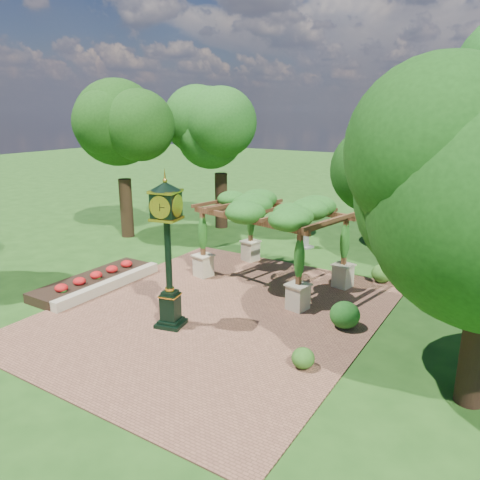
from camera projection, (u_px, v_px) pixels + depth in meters
The scene contains 13 objects.
ground at pixel (199, 324), 15.03m from camera, with size 120.00×120.00×0.00m, color #1E4714.
brick_plaza at pixel (217, 312), 15.84m from camera, with size 10.00×12.00×0.04m, color brown.
border_wall at pixel (110, 285), 17.74m from camera, with size 0.35×5.00×0.40m, color #C6B793.
flower_bed at pixel (93, 281), 18.20m from camera, with size 1.50×5.00×0.36m, color red.
pedestal_clock at pixel (168, 242), 14.08m from camera, with size 1.10×1.10×4.67m.
pergola at pixel (272, 212), 17.87m from camera, with size 6.12×4.48×3.49m.
sundial at pixel (306, 239), 23.09m from camera, with size 0.73×0.73×1.05m.
shrub_front at pixel (303, 358), 12.33m from camera, with size 0.62×0.62×0.55m, color #285618.
shrub_mid at pixel (345, 315), 14.58m from camera, with size 0.94×0.94×0.85m, color #1D5818.
shrub_back at pixel (382, 273), 18.42m from camera, with size 0.81×0.81×0.73m, color #2A5618.
tree_west_near at pixel (121, 132), 23.85m from camera, with size 4.18×4.18×8.02m.
tree_west_far at pixel (220, 130), 25.77m from camera, with size 3.77×3.77×8.11m.
tree_north at pixel (387, 150), 23.27m from camera, with size 4.20×4.20×6.80m.
Camera 1 is at (8.43, -10.93, 6.67)m, focal length 35.00 mm.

